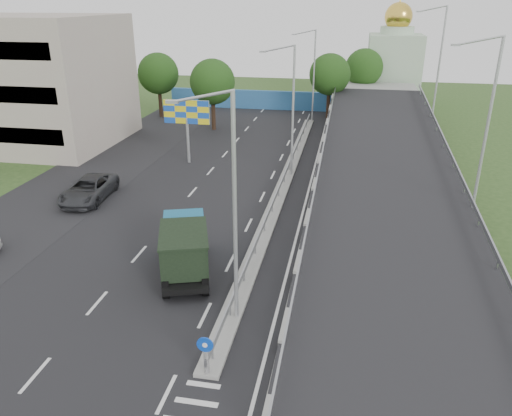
% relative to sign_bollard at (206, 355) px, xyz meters
% --- Properties ---
extents(road_surface, '(26.00, 90.00, 0.04)m').
position_rel_sign_bollard_xyz_m(road_surface, '(-3.00, 17.83, -1.03)').
color(road_surface, black).
rests_on(road_surface, ground).
extents(parking_strip, '(8.00, 90.00, 0.05)m').
position_rel_sign_bollard_xyz_m(parking_strip, '(-16.00, 17.83, -1.03)').
color(parking_strip, black).
rests_on(parking_strip, ground).
extents(median, '(1.00, 44.00, 0.20)m').
position_rel_sign_bollard_xyz_m(median, '(0.00, 21.83, -0.93)').
color(median, gray).
rests_on(median, ground).
extents(overpass_ramp, '(10.00, 50.00, 3.50)m').
position_rel_sign_bollard_xyz_m(overpass_ramp, '(7.50, 21.83, 0.72)').
color(overpass_ramp, gray).
rests_on(overpass_ramp, ground).
extents(median_guardrail, '(0.09, 44.00, 0.71)m').
position_rel_sign_bollard_xyz_m(median_guardrail, '(0.00, 21.83, -0.28)').
color(median_guardrail, gray).
rests_on(median_guardrail, median).
extents(sign_bollard, '(0.64, 0.23, 1.67)m').
position_rel_sign_bollard_xyz_m(sign_bollard, '(0.00, 0.00, 0.00)').
color(sign_bollard, black).
rests_on(sign_bollard, median).
extents(lamp_post_near, '(2.74, 0.18, 10.08)m').
position_rel_sign_bollard_xyz_m(lamp_post_near, '(0.11, 3.83, 4.77)').
color(lamp_post_near, '#B2B5B7').
rests_on(lamp_post_near, median).
extents(lamp_post_mid, '(2.74, 0.18, 10.08)m').
position_rel_sign_bollard_xyz_m(lamp_post_mid, '(0.11, 23.83, 4.77)').
color(lamp_post_mid, '#B2B5B7').
rests_on(lamp_post_mid, median).
extents(lamp_post_far, '(2.74, 0.18, 10.08)m').
position_rel_sign_bollard_xyz_m(lamp_post_far, '(0.11, 43.83, 4.77)').
color(lamp_post_far, '#B2B5B7').
rests_on(lamp_post_far, median).
extents(blue_wall, '(30.00, 0.50, 2.40)m').
position_rel_sign_bollard_xyz_m(blue_wall, '(-4.00, 49.83, 0.17)').
color(blue_wall, '#2B679E').
rests_on(blue_wall, ground).
extents(church, '(7.00, 7.00, 13.80)m').
position_rel_sign_bollard_xyz_m(church, '(10.00, 57.83, 4.28)').
color(church, '#B2CCAD').
rests_on(church, ground).
extents(billboard, '(4.00, 0.24, 5.50)m').
position_rel_sign_bollard_xyz_m(billboard, '(-9.00, 25.83, 3.15)').
color(billboard, '#B2B5B7').
rests_on(billboard, ground).
extents(tree_left_mid, '(4.80, 4.80, 7.60)m').
position_rel_sign_bollard_xyz_m(tree_left_mid, '(-10.00, 37.83, 4.14)').
color(tree_left_mid, black).
rests_on(tree_left_mid, ground).
extents(tree_median_far, '(4.80, 4.80, 7.60)m').
position_rel_sign_bollard_xyz_m(tree_median_far, '(2.00, 45.83, 4.14)').
color(tree_median_far, black).
rests_on(tree_median_far, ground).
extents(tree_left_far, '(4.80, 4.80, 7.60)m').
position_rel_sign_bollard_xyz_m(tree_left_far, '(-18.00, 42.83, 4.14)').
color(tree_left_far, black).
rests_on(tree_left_far, ground).
extents(tree_ramp_far, '(4.80, 4.80, 7.60)m').
position_rel_sign_bollard_xyz_m(tree_ramp_far, '(6.00, 52.83, 4.14)').
color(tree_ramp_far, black).
rests_on(tree_ramp_far, ground).
extents(dump_truck, '(3.99, 6.44, 2.67)m').
position_rel_sign_bollard_xyz_m(dump_truck, '(-3.30, 7.50, 0.45)').
color(dump_truck, black).
rests_on(dump_truck, ground).
extents(parked_car_c, '(3.01, 5.87, 1.59)m').
position_rel_sign_bollard_xyz_m(parked_car_c, '(-13.31, 16.05, -0.24)').
color(parked_car_c, '#2F3034').
rests_on(parked_car_c, ground).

